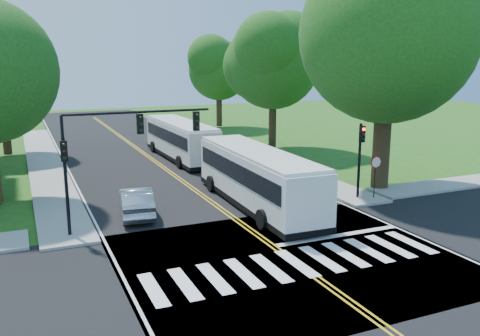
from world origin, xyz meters
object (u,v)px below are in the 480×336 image
bus_lead (257,177)px  hatchback (136,202)px  signal_nw (116,142)px  signal_ne (360,151)px  bus_follow (181,139)px  suv (273,176)px  dark_sedan (239,161)px

bus_lead → hatchback: 6.79m
signal_nw → signal_ne: (14.06, 0.01, -1.41)m
hatchback → signal_ne: bearing=178.6°
bus_lead → bus_follow: bearing=-89.1°
bus_follow → suv: 11.77m
bus_follow → signal_nw: bearing=62.6°
hatchback → dark_sedan: (9.68, 8.49, -0.11)m
hatchback → suv: 10.10m
bus_follow → bus_lead: bearing=88.2°
signal_nw → hatchback: signal_nw is taller
suv → dark_sedan: size_ratio=1.00×
bus_lead → bus_follow: (0.23, 15.18, -0.05)m
bus_follow → suv: size_ratio=2.69×
signal_ne → signal_nw: bearing=-180.0°
bus_lead → bus_follow: size_ratio=1.03×
hatchback → dark_sedan: hatchback is taller
bus_lead → bus_follow: 15.18m
signal_nw → bus_lead: signal_nw is taller
bus_lead → hatchback: bearing=-6.3°
signal_nw → signal_ne: size_ratio=1.62×
bus_lead → signal_nw: bearing=10.5°
signal_ne → bus_lead: bearing=168.9°
signal_ne → suv: (-3.09, 5.00, -2.33)m
signal_ne → bus_follow: (-5.90, 16.38, -1.31)m
signal_nw → dark_sedan: 15.72m
bus_follow → dark_sedan: 6.46m
signal_nw → hatchback: 4.39m
signal_nw → bus_lead: bearing=8.7°
bus_lead → signal_ne: bearing=170.6°
signal_nw → bus_lead: size_ratio=0.57×
bus_follow → hatchback: (-6.89, -14.24, -0.88)m
signal_nw → bus_follow: signal_nw is taller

